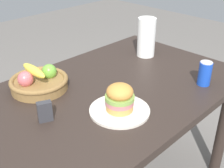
{
  "coord_description": "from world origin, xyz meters",
  "views": [
    {
      "loc": [
        -0.92,
        -0.92,
        1.47
      ],
      "look_at": [
        -0.05,
        -0.05,
        0.81
      ],
      "focal_mm": 46.79,
      "sensor_mm": 36.0,
      "label": 1
    }
  ],
  "objects_px": {
    "soda_can": "(205,73)",
    "napkin_holder": "(45,112)",
    "plate": "(120,110)",
    "paper_towel_roll": "(146,37)",
    "fruit_basket": "(39,81)",
    "sandwich": "(120,97)"
  },
  "relations": [
    {
      "from": "paper_towel_roll",
      "to": "napkin_holder",
      "type": "height_order",
      "value": "paper_towel_roll"
    },
    {
      "from": "plate",
      "to": "sandwich",
      "type": "height_order",
      "value": "sandwich"
    },
    {
      "from": "plate",
      "to": "napkin_holder",
      "type": "distance_m",
      "value": 0.32
    },
    {
      "from": "plate",
      "to": "soda_can",
      "type": "relative_size",
      "value": 2.13
    },
    {
      "from": "paper_towel_roll",
      "to": "fruit_basket",
      "type": "bearing_deg",
      "value": 171.96
    },
    {
      "from": "fruit_basket",
      "to": "napkin_holder",
      "type": "bearing_deg",
      "value": -117.75
    },
    {
      "from": "napkin_holder",
      "to": "soda_can",
      "type": "bearing_deg",
      "value": 1.61
    },
    {
      "from": "soda_can",
      "to": "napkin_holder",
      "type": "bearing_deg",
      "value": 157.95
    },
    {
      "from": "soda_can",
      "to": "napkin_holder",
      "type": "height_order",
      "value": "soda_can"
    },
    {
      "from": "sandwich",
      "to": "soda_can",
      "type": "relative_size",
      "value": 1.02
    },
    {
      "from": "plate",
      "to": "paper_towel_roll",
      "type": "height_order",
      "value": "paper_towel_roll"
    },
    {
      "from": "fruit_basket",
      "to": "paper_towel_roll",
      "type": "bearing_deg",
      "value": -8.04
    },
    {
      "from": "plate",
      "to": "paper_towel_roll",
      "type": "distance_m",
      "value": 0.68
    },
    {
      "from": "soda_can",
      "to": "paper_towel_roll",
      "type": "xyz_separation_m",
      "value": [
        0.09,
        0.46,
        0.06
      ]
    },
    {
      "from": "napkin_holder",
      "to": "plate",
      "type": "bearing_deg",
      "value": -9.39
    },
    {
      "from": "soda_can",
      "to": "napkin_holder",
      "type": "distance_m",
      "value": 0.82
    },
    {
      "from": "sandwich",
      "to": "paper_towel_roll",
      "type": "xyz_separation_m",
      "value": [
        0.58,
        0.33,
        0.05
      ]
    },
    {
      "from": "plate",
      "to": "fruit_basket",
      "type": "bearing_deg",
      "value": 107.45
    },
    {
      "from": "fruit_basket",
      "to": "paper_towel_roll",
      "type": "relative_size",
      "value": 1.21
    },
    {
      "from": "fruit_basket",
      "to": "paper_towel_roll",
      "type": "distance_m",
      "value": 0.73
    },
    {
      "from": "sandwich",
      "to": "fruit_basket",
      "type": "bearing_deg",
      "value": 107.45
    },
    {
      "from": "plate",
      "to": "soda_can",
      "type": "height_order",
      "value": "soda_can"
    }
  ]
}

